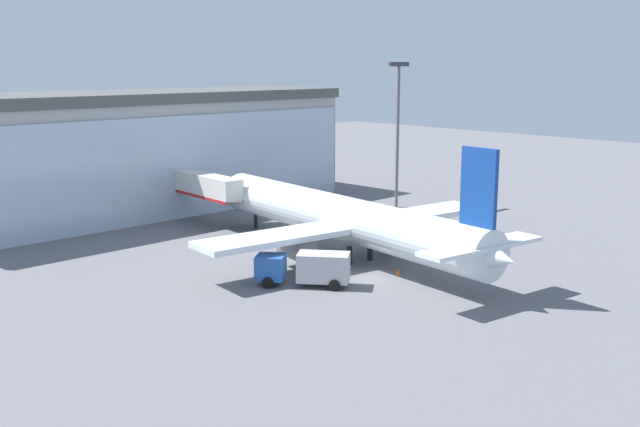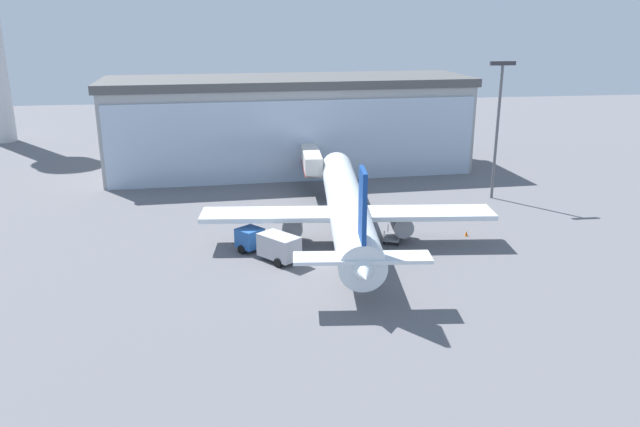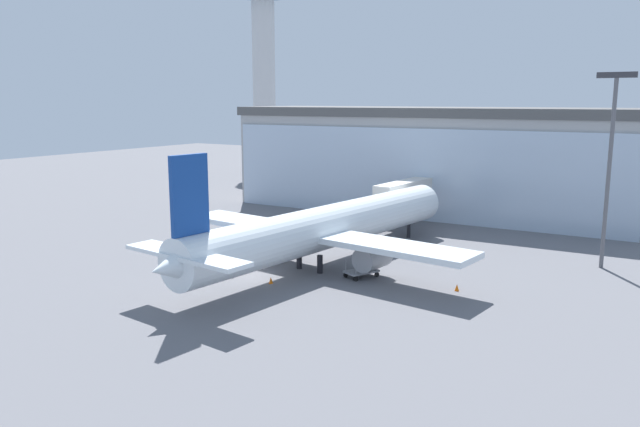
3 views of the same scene
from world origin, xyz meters
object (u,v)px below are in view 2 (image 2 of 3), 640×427
object	(u,v)px
apron_light_mast	(498,118)
safety_cone_wingtip	(466,233)
airplane	(347,207)
catering_truck	(269,244)
jet_bridge	(310,158)
baggage_cart	(393,237)
safety_cone_nose	(352,262)

from	to	relation	value
apron_light_mast	safety_cone_wingtip	size ratio (longest dim) A/B	31.45
apron_light_mast	safety_cone_wingtip	xyz separation A→B (m)	(-8.57, -13.68, -10.09)
airplane	catering_truck	size ratio (longest dim) A/B	5.49
jet_bridge	airplane	xyz separation A→B (m)	(1.14, -21.22, -0.62)
jet_bridge	airplane	size ratio (longest dim) A/B	0.36
apron_light_mast	catering_truck	distance (m)	35.58
catering_truck	apron_light_mast	bearing A→B (deg)	-99.58
baggage_cart	airplane	bearing A→B (deg)	96.75
safety_cone_wingtip	baggage_cart	bearing A→B (deg)	-175.43
baggage_cart	catering_truck	bearing A→B (deg)	126.32
jet_bridge	safety_cone_wingtip	size ratio (longest dim) A/B	25.04
safety_cone_nose	safety_cone_wingtip	xyz separation A→B (m)	(13.70, 6.29, 0.00)
jet_bridge	catering_truck	world-z (taller)	jet_bridge
catering_truck	baggage_cart	size ratio (longest dim) A/B	2.19
safety_cone_nose	jet_bridge	bearing A→B (deg)	90.72
baggage_cart	safety_cone_wingtip	xyz separation A→B (m)	(8.28, 0.66, -0.23)
safety_cone_wingtip	catering_truck	bearing A→B (deg)	-170.80
safety_cone_wingtip	safety_cone_nose	bearing A→B (deg)	-155.34
baggage_cart	safety_cone_nose	size ratio (longest dim) A/B	5.84
airplane	safety_cone_wingtip	world-z (taller)	airplane
apron_light_mast	baggage_cart	size ratio (longest dim) A/B	5.39
airplane	catering_truck	bearing A→B (deg)	122.88
jet_bridge	baggage_cart	bearing A→B (deg)	-162.34
apron_light_mast	catering_truck	size ratio (longest dim) A/B	2.46
baggage_cart	safety_cone_nose	world-z (taller)	baggage_cart
apron_light_mast	baggage_cart	distance (m)	24.22
baggage_cart	safety_cone_nose	xyz separation A→B (m)	(-5.42, -5.63, -0.23)
apron_light_mast	airplane	distance (m)	25.97
jet_bridge	catering_truck	distance (m)	26.62
jet_bridge	apron_light_mast	world-z (taller)	apron_light_mast
jet_bridge	baggage_cart	size ratio (longest dim) A/B	4.29
catering_truck	safety_cone_nose	size ratio (longest dim) A/B	12.79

